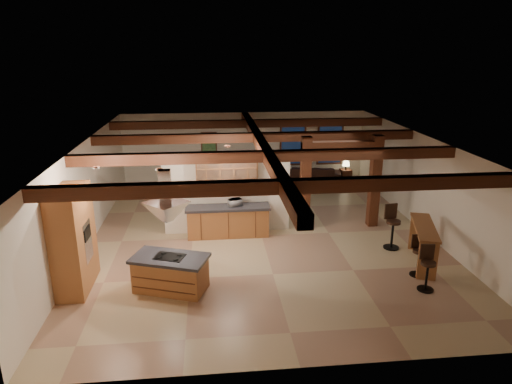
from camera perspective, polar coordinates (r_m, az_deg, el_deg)
ground at (r=13.83m, az=0.70°, el=-5.46°), size 12.00×12.00×0.00m
room_walls at (r=13.24m, az=0.73°, el=1.65°), size 12.00×12.00×12.00m
ceiling_beams at (r=13.00m, az=0.74°, el=5.80°), size 10.00×12.00×0.28m
timber_posts at (r=14.21m, az=10.56°, el=2.39°), size 2.50×0.30×2.90m
partition_wall at (r=13.84m, az=-3.64°, el=-0.62°), size 3.80×0.18×2.20m
pantry_cabinet at (r=11.35m, az=-21.85°, el=-5.57°), size 0.67×1.60×2.40m
back_counter at (r=13.68m, az=-3.52°, el=-3.61°), size 2.50×0.66×0.94m
upper_display_cabinet at (r=13.44m, az=-3.67°, el=2.17°), size 1.80×0.36×0.95m
range_hood at (r=10.37m, az=-11.06°, el=-3.26°), size 1.10×1.10×1.40m
back_windows at (r=19.46m, az=6.94°, el=5.85°), size 2.70×0.07×1.70m
framed_art at (r=18.95m, az=-5.91°, el=6.19°), size 0.65×0.05×0.85m
recessed_cans at (r=11.06m, az=-11.25°, el=3.93°), size 3.16×2.46×0.03m
kitchen_island at (r=10.92m, az=-10.64°, el=-9.91°), size 1.92×1.44×0.85m
dining_table at (r=16.83m, az=-2.28°, el=0.07°), size 2.09×1.27×0.71m
sofa at (r=19.32m, az=7.09°, el=2.21°), size 2.46×1.38×0.68m
microwave at (r=13.50m, az=-2.63°, el=-1.32°), size 0.45×0.37×0.21m
bar_counter at (r=12.63m, az=20.19°, el=-5.45°), size 1.08×2.05×1.05m
side_table at (r=19.59m, az=11.11°, el=2.02°), size 0.47×0.47×0.53m
table_lamp at (r=19.46m, az=11.20°, el=3.50°), size 0.31×0.31×0.36m
bar_stool_a at (r=11.41m, az=20.62°, el=-8.86°), size 0.38×0.39×1.09m
bar_stool_b at (r=12.04m, az=19.61°, el=-7.46°), size 0.36×0.36×1.04m
bar_stool_c at (r=13.35m, az=16.65°, el=-4.14°), size 0.44×0.46×1.26m
dining_chairs at (r=16.75m, az=-2.29°, el=0.99°), size 2.51×2.51×1.25m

